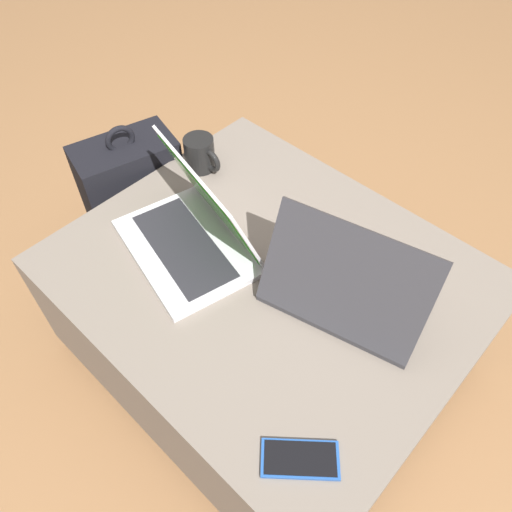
# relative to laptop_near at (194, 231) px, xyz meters

# --- Properties ---
(ground_plane) EXTENTS (14.00, 14.00, 0.00)m
(ground_plane) POSITION_rel_laptop_near_xyz_m (0.18, 0.06, -0.45)
(ground_plane) COLOR olive
(ottoman) EXTENTS (0.94, 0.80, 0.40)m
(ottoman) POSITION_rel_laptop_near_xyz_m (0.18, 0.06, -0.25)
(ottoman) COLOR #3D3832
(ottoman) RESTS_ON ground_plane
(laptop_near) EXTENTS (0.40, 0.32, 0.24)m
(laptop_near) POSITION_rel_laptop_near_xyz_m (0.00, 0.00, 0.00)
(laptop_near) COLOR silver
(laptop_near) RESTS_ON ottoman
(laptop_far) EXTENTS (0.39, 0.32, 0.23)m
(laptop_far) POSITION_rel_laptop_near_xyz_m (0.37, 0.12, -0.00)
(laptop_far) COLOR #333338
(laptop_far) RESTS_ON ottoman
(cell_phone) EXTENTS (0.15, 0.14, 0.01)m
(cell_phone) POSITION_rel_laptop_near_xyz_m (0.52, -0.22, -0.05)
(cell_phone) COLOR #1E4C9E
(cell_phone) RESTS_ON ottoman
(backpack) EXTENTS (0.27, 0.32, 0.51)m
(backpack) POSITION_rel_laptop_near_xyz_m (-0.41, 0.09, -0.24)
(backpack) COLOR black
(backpack) RESTS_ON ground_plane
(coffee_mug) EXTENTS (0.12, 0.08, 0.10)m
(coffee_mug) POSITION_rel_laptop_near_xyz_m (-0.20, 0.21, -0.00)
(coffee_mug) COLOR black
(coffee_mug) RESTS_ON ottoman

